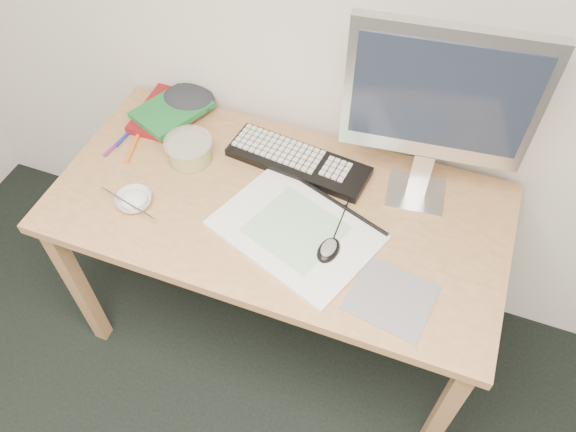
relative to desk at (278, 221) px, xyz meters
name	(u,v)px	position (x,y,z in m)	size (l,w,h in m)	color
desk	(278,221)	(0.00, 0.00, 0.00)	(1.40, 0.70, 0.75)	tan
mousepad	(391,298)	(0.41, -0.20, 0.08)	(0.22, 0.20, 0.00)	gray
sketchpad	(296,230)	(0.09, -0.08, 0.09)	(0.45, 0.32, 0.01)	white
keyboard	(298,161)	(0.00, 0.18, 0.10)	(0.47, 0.15, 0.03)	black
monitor	(440,101)	(0.39, 0.19, 0.45)	(0.51, 0.17, 0.59)	silver
mouse	(329,248)	(0.20, -0.12, 0.11)	(0.06, 0.09, 0.03)	black
rice_bowl	(134,201)	(-0.41, -0.15, 0.10)	(0.11, 0.11, 0.03)	white
chopsticks	(127,203)	(-0.41, -0.18, 0.12)	(0.02, 0.02, 0.21)	#B1B1B3
fruit_tub	(189,150)	(-0.34, 0.09, 0.12)	(0.16, 0.16, 0.08)	gold
book_red	(169,112)	(-0.51, 0.25, 0.10)	(0.20, 0.27, 0.03)	maroon
book_green	(172,110)	(-0.49, 0.24, 0.12)	(0.18, 0.24, 0.02)	#1C7132
cloth_lump	(189,100)	(-0.46, 0.31, 0.12)	(0.16, 0.13, 0.07)	#27292F
pencil_pink	(289,194)	(0.02, 0.05, 0.09)	(0.01, 0.01, 0.19)	pink
pencil_tan	(290,196)	(0.03, 0.04, 0.09)	(0.01, 0.01, 0.17)	tan
pencil_black	(315,201)	(0.10, 0.05, 0.09)	(0.01, 0.01, 0.20)	black
marker_blue	(128,133)	(-0.59, 0.11, 0.09)	(0.01, 0.01, 0.14)	#1C269C
marker_orange	(133,146)	(-0.54, 0.06, 0.09)	(0.01, 0.01, 0.14)	orange
marker_purple	(116,144)	(-0.60, 0.05, 0.09)	(0.01, 0.01, 0.12)	#72217B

